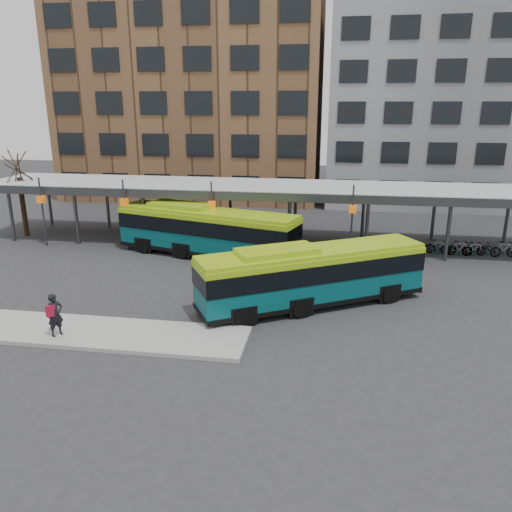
{
  "coord_description": "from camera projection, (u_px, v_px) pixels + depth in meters",
  "views": [
    {
      "loc": [
        4.83,
        -21.35,
        9.64
      ],
      "look_at": [
        0.85,
        3.77,
        1.8
      ],
      "focal_mm": 35.0,
      "sensor_mm": 36.0,
      "label": 1
    }
  ],
  "objects": [
    {
      "name": "bike_rack",
      "position": [
        463.0,
        248.0,
        32.81
      ],
      "size": [
        6.5,
        1.26,
        1.07
      ],
      "color": "slate",
      "rests_on": "ground"
    },
    {
      "name": "canopy",
      "position": [
        264.0,
        189.0,
        34.72
      ],
      "size": [
        40.0,
        6.53,
        4.8
      ],
      "color": "#999B9E",
      "rests_on": "ground"
    },
    {
      "name": "ground",
      "position": [
        226.0,
        314.0,
        23.71
      ],
      "size": [
        120.0,
        120.0,
        0.0
      ],
      "primitive_type": "plane",
      "color": "#28282B",
      "rests_on": "ground"
    },
    {
      "name": "bus_rear",
      "position": [
        206.0,
        230.0,
        32.23
      ],
      "size": [
        12.43,
        5.93,
        3.36
      ],
      "rotation": [
        0.0,
        0.0,
        -0.29
      ],
      "color": "#07484D",
      "rests_on": "ground"
    },
    {
      "name": "building_brick",
      "position": [
        196.0,
        89.0,
        52.17
      ],
      "size": [
        26.0,
        14.0,
        22.0
      ],
      "primitive_type": "cube",
      "color": "brown",
      "rests_on": "ground"
    },
    {
      "name": "bus_front",
      "position": [
        312.0,
        274.0,
        24.28
      ],
      "size": [
        11.08,
        7.87,
        3.15
      ],
      "rotation": [
        0.0,
        0.0,
        0.53
      ],
      "color": "#07484D",
      "rests_on": "ground"
    },
    {
      "name": "tree",
      "position": [
        23.0,
        204.0,
        37.01
      ],
      "size": [
        1.64,
        1.64,
        5.6
      ],
      "color": "black",
      "rests_on": "ground"
    },
    {
      "name": "boarding_island",
      "position": [
        88.0,
        332.0,
        21.67
      ],
      "size": [
        14.0,
        3.0,
        0.18
      ],
      "primitive_type": "cube",
      "color": "gray",
      "rests_on": "ground"
    },
    {
      "name": "building_grey",
      "position": [
        455.0,
        99.0,
        48.58
      ],
      "size": [
        24.0,
        14.0,
        20.0
      ],
      "primitive_type": "cube",
      "color": "slate",
      "rests_on": "ground"
    },
    {
      "name": "pedestrian",
      "position": [
        55.0,
        315.0,
        20.92
      ],
      "size": [
        0.74,
        0.81,
        1.86
      ],
      "rotation": [
        0.0,
        0.0,
        1.01
      ],
      "color": "black",
      "rests_on": "boarding_island"
    }
  ]
}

